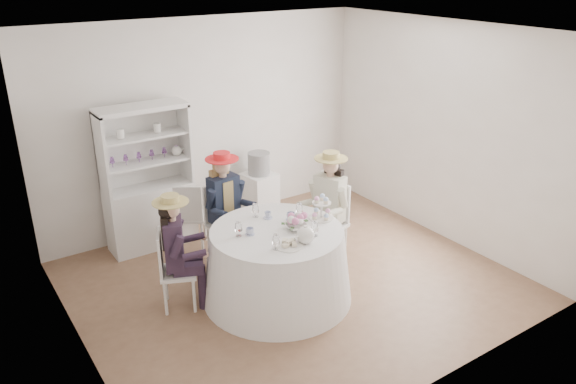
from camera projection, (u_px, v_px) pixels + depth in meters
ground at (293, 281)px, 6.27m from camera, size 4.50×4.50×0.00m
ceiling at (294, 32)px, 5.23m from camera, size 4.50×4.50×0.00m
wall_back at (206, 124)px, 7.28m from camera, size 4.50×0.00×4.50m
wall_front at (444, 244)px, 4.22m from camera, size 4.50×0.00×4.50m
wall_left at (67, 221)px, 4.59m from camera, size 0.00×4.50×4.50m
wall_right at (444, 133)px, 6.91m from camera, size 0.00×4.50×4.50m
tea_table at (277, 264)px, 5.84m from camera, size 1.57×1.57×0.79m
hutch at (149, 198)px, 6.85m from camera, size 1.18×0.71×1.79m
side_table at (260, 195)px, 7.75m from camera, size 0.46×0.46×0.63m
hatbox at (259, 163)px, 7.57m from camera, size 0.37×0.37×0.30m
guest_left at (176, 245)px, 5.57m from camera, size 0.52×0.48×1.25m
guest_mid at (225, 201)px, 6.45m from camera, size 0.49×0.51×1.34m
guest_right at (329, 201)px, 6.47m from camera, size 0.55×0.51×1.34m
spare_chair at (190, 214)px, 6.83m from camera, size 0.49×0.49×0.86m
teacup_a at (250, 232)px, 5.59m from camera, size 0.10×0.10×0.06m
teacup_b at (268, 215)px, 5.94m from camera, size 0.08×0.08×0.07m
teacup_c at (291, 217)px, 5.91m from camera, size 0.11×0.11×0.07m
flower_bowl at (296, 227)px, 5.70m from camera, size 0.25×0.25×0.05m
flower_arrangement at (296, 220)px, 5.69m from camera, size 0.20×0.21×0.08m
table_teapot at (306, 235)px, 5.42m from camera, size 0.25×0.18×0.19m
sandwich_plate at (289, 245)px, 5.37m from camera, size 0.28×0.28×0.06m
cupcake_stand at (321, 210)px, 5.92m from camera, size 0.27×0.27×0.25m
stemware_set at (277, 224)px, 5.66m from camera, size 0.83×0.81×0.15m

